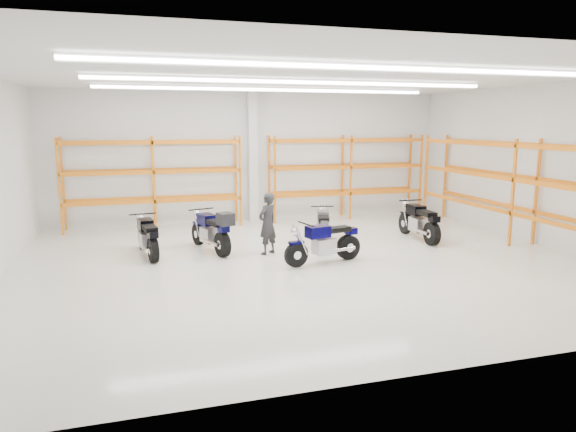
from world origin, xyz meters
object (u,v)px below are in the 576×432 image
object	(u,v)px
standing_man	(268,224)
motorcycle_main	(327,243)
motorcycle_back_c	(323,227)
structural_column	(253,157)
motorcycle_back_b	(213,231)
motorcycle_back_a	(148,238)
motorcycle_back_d	(420,223)

from	to	relation	value
standing_man	motorcycle_main	bearing A→B (deg)	99.73
motorcycle_back_c	structural_column	distance (m)	4.51
motorcycle_back_b	structural_column	bearing A→B (deg)	63.92
motorcycle_back_a	standing_man	bearing A→B (deg)	-11.93
structural_column	standing_man	bearing A→B (deg)	-98.06
motorcycle_back_a	standing_man	world-z (taller)	standing_man
motorcycle_back_b	motorcycle_back_d	xyz separation A→B (m)	(6.09, -0.26, -0.04)
motorcycle_main	motorcycle_back_c	xyz separation A→B (m)	(0.66, 2.05, -0.03)
structural_column	motorcycle_main	bearing A→B (deg)	-85.15
motorcycle_back_c	motorcycle_back_d	xyz separation A→B (m)	(2.87, -0.46, 0.06)
motorcycle_back_a	motorcycle_back_b	world-z (taller)	motorcycle_back_b
motorcycle_back_a	motorcycle_back_b	distance (m)	1.68
motorcycle_back_b	motorcycle_back_c	distance (m)	3.22
standing_man	structural_column	size ratio (longest dim) A/B	0.36
motorcycle_back_a	standing_man	xyz separation A→B (m)	(3.04, -0.64, 0.33)
motorcycle_back_c	structural_column	bearing A→B (deg)	106.44
motorcycle_back_a	motorcycle_back_c	bearing A→B (deg)	1.93
motorcycle_main	standing_man	bearing A→B (deg)	133.68
structural_column	motorcycle_back_c	bearing A→B (deg)	-73.56
motorcycle_back_a	motorcycle_back_c	distance (m)	4.89
motorcycle_back_b	motorcycle_back_c	world-z (taller)	motorcycle_back_b
motorcycle_back_c	standing_man	bearing A→B (deg)	-156.38
motorcycle_back_a	motorcycle_main	bearing A→B (deg)	-24.03
motorcycle_back_d	standing_man	xyz separation A→B (m)	(-4.72, -0.35, 0.30)
motorcycle_back_b	standing_man	distance (m)	1.52
motorcycle_back_c	motorcycle_back_d	bearing A→B (deg)	-9.15
motorcycle_back_b	motorcycle_back_d	world-z (taller)	motorcycle_back_b
motorcycle_back_b	motorcycle_back_d	size ratio (longest dim) A/B	1.00
motorcycle_back_a	motorcycle_back_d	world-z (taller)	motorcycle_back_d
motorcycle_back_d	standing_man	bearing A→B (deg)	-175.82
motorcycle_back_d	structural_column	world-z (taller)	structural_column
motorcycle_back_a	motorcycle_back_d	size ratio (longest dim) A/B	0.93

